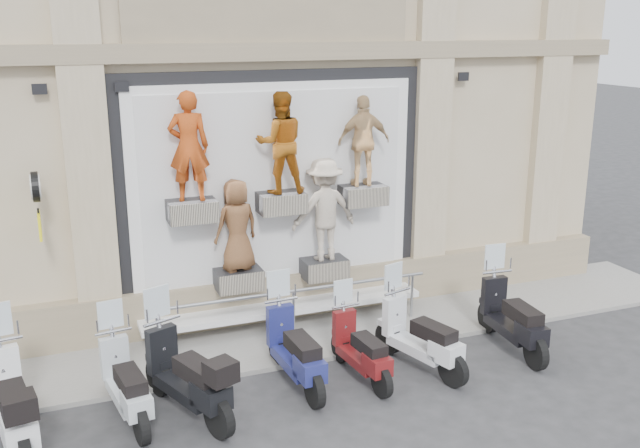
{
  "coord_description": "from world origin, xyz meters",
  "views": [
    {
      "loc": [
        -3.72,
        -8.77,
        5.29
      ],
      "look_at": [
        0.45,
        1.9,
        2.07
      ],
      "focal_mm": 40.0,
      "sensor_mm": 36.0,
      "label": 1
    }
  ],
  "objects_px": {
    "scooter_g": "(421,322)",
    "scooter_f": "(361,336)",
    "clock_sign_bracket": "(37,196)",
    "scooter_b": "(9,386)",
    "scooter_e": "(295,335)",
    "guard_rail": "(294,315)",
    "scooter_d": "(185,359)",
    "scooter_h": "(513,303)",
    "scooter_c": "(125,368)"
  },
  "relations": [
    {
      "from": "scooter_d",
      "to": "scooter_e",
      "type": "xyz_separation_m",
      "value": [
        1.69,
        0.28,
        -0.04
      ]
    },
    {
      "from": "clock_sign_bracket",
      "to": "scooter_d",
      "type": "relative_size",
      "value": 0.48
    },
    {
      "from": "guard_rail",
      "to": "clock_sign_bracket",
      "type": "xyz_separation_m",
      "value": [
        -3.9,
        0.47,
        2.34
      ]
    },
    {
      "from": "scooter_f",
      "to": "scooter_g",
      "type": "height_order",
      "value": "scooter_g"
    },
    {
      "from": "scooter_h",
      "to": "clock_sign_bracket",
      "type": "bearing_deg",
      "value": 167.88
    },
    {
      "from": "scooter_c",
      "to": "scooter_f",
      "type": "bearing_deg",
      "value": -9.62
    },
    {
      "from": "scooter_c",
      "to": "scooter_f",
      "type": "distance_m",
      "value": 3.49
    },
    {
      "from": "guard_rail",
      "to": "scooter_c",
      "type": "xyz_separation_m",
      "value": [
        -3.0,
        -1.59,
        0.31
      ]
    },
    {
      "from": "scooter_b",
      "to": "scooter_g",
      "type": "distance_m",
      "value": 5.93
    },
    {
      "from": "clock_sign_bracket",
      "to": "scooter_h",
      "type": "distance_m",
      "value": 7.74
    },
    {
      "from": "scooter_b",
      "to": "scooter_h",
      "type": "xyz_separation_m",
      "value": [
        7.7,
        0.07,
        -0.04
      ]
    },
    {
      "from": "scooter_g",
      "to": "scooter_c",
      "type": "bearing_deg",
      "value": 161.96
    },
    {
      "from": "scooter_c",
      "to": "scooter_f",
      "type": "xyz_separation_m",
      "value": [
        3.49,
        -0.1,
        -0.06
      ]
    },
    {
      "from": "scooter_b",
      "to": "clock_sign_bracket",
      "type": "bearing_deg",
      "value": 67.07
    },
    {
      "from": "clock_sign_bracket",
      "to": "scooter_f",
      "type": "distance_m",
      "value": 5.32
    },
    {
      "from": "scooter_d",
      "to": "scooter_f",
      "type": "relative_size",
      "value": 1.2
    },
    {
      "from": "scooter_h",
      "to": "scooter_f",
      "type": "bearing_deg",
      "value": -175.19
    },
    {
      "from": "scooter_c",
      "to": "scooter_e",
      "type": "xyz_separation_m",
      "value": [
        2.49,
        0.08,
        0.04
      ]
    },
    {
      "from": "scooter_e",
      "to": "scooter_h",
      "type": "distance_m",
      "value": 3.78
    },
    {
      "from": "scooter_b",
      "to": "scooter_h",
      "type": "relative_size",
      "value": 1.05
    },
    {
      "from": "guard_rail",
      "to": "scooter_d",
      "type": "bearing_deg",
      "value": -140.83
    },
    {
      "from": "scooter_b",
      "to": "scooter_e",
      "type": "distance_m",
      "value": 3.93
    },
    {
      "from": "guard_rail",
      "to": "scooter_d",
      "type": "distance_m",
      "value": 2.86
    },
    {
      "from": "scooter_f",
      "to": "scooter_e",
      "type": "bearing_deg",
      "value": 164.56
    },
    {
      "from": "guard_rail",
      "to": "scooter_e",
      "type": "relative_size",
      "value": 2.52
    },
    {
      "from": "guard_rail",
      "to": "scooter_f",
      "type": "height_order",
      "value": "scooter_f"
    },
    {
      "from": "scooter_b",
      "to": "scooter_e",
      "type": "relative_size",
      "value": 1.07
    },
    {
      "from": "scooter_g",
      "to": "scooter_f",
      "type": "bearing_deg",
      "value": 160.81
    },
    {
      "from": "scooter_e",
      "to": "scooter_f",
      "type": "relative_size",
      "value": 1.14
    },
    {
      "from": "scooter_c",
      "to": "scooter_g",
      "type": "relative_size",
      "value": 0.97
    },
    {
      "from": "guard_rail",
      "to": "scooter_d",
      "type": "height_order",
      "value": "scooter_d"
    },
    {
      "from": "scooter_g",
      "to": "scooter_d",
      "type": "bearing_deg",
      "value": 164.56
    },
    {
      "from": "scooter_c",
      "to": "scooter_e",
      "type": "distance_m",
      "value": 2.49
    },
    {
      "from": "scooter_e",
      "to": "scooter_h",
      "type": "height_order",
      "value": "scooter_h"
    },
    {
      "from": "guard_rail",
      "to": "scooter_c",
      "type": "relative_size",
      "value": 2.66
    },
    {
      "from": "guard_rail",
      "to": "scooter_e",
      "type": "distance_m",
      "value": 1.63
    },
    {
      "from": "scooter_f",
      "to": "clock_sign_bracket",
      "type": "bearing_deg",
      "value": 148.77
    },
    {
      "from": "scooter_c",
      "to": "scooter_e",
      "type": "bearing_deg",
      "value": -6.05
    },
    {
      "from": "scooter_d",
      "to": "scooter_e",
      "type": "bearing_deg",
      "value": -11.64
    },
    {
      "from": "scooter_b",
      "to": "scooter_g",
      "type": "xyz_separation_m",
      "value": [
        5.93,
        0.01,
        -0.07
      ]
    },
    {
      "from": "scooter_d",
      "to": "scooter_f",
      "type": "distance_m",
      "value": 2.7
    },
    {
      "from": "scooter_c",
      "to": "scooter_e",
      "type": "relative_size",
      "value": 0.95
    },
    {
      "from": "clock_sign_bracket",
      "to": "scooter_b",
      "type": "bearing_deg",
      "value": -103.41
    },
    {
      "from": "scooter_c",
      "to": "scooter_d",
      "type": "height_order",
      "value": "scooter_d"
    },
    {
      "from": "scooter_f",
      "to": "scooter_g",
      "type": "bearing_deg",
      "value": -8.15
    },
    {
      "from": "scooter_e",
      "to": "scooter_f",
      "type": "xyz_separation_m",
      "value": [
        1.0,
        -0.18,
        -0.1
      ]
    },
    {
      "from": "clock_sign_bracket",
      "to": "scooter_e",
      "type": "relative_size",
      "value": 0.51
    },
    {
      "from": "scooter_e",
      "to": "scooter_d",
      "type": "bearing_deg",
      "value": -173.53
    },
    {
      "from": "scooter_e",
      "to": "scooter_h",
      "type": "xyz_separation_m",
      "value": [
        3.78,
        -0.17,
        0.01
      ]
    },
    {
      "from": "scooter_d",
      "to": "scooter_c",
      "type": "bearing_deg",
      "value": 145.21
    }
  ]
}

